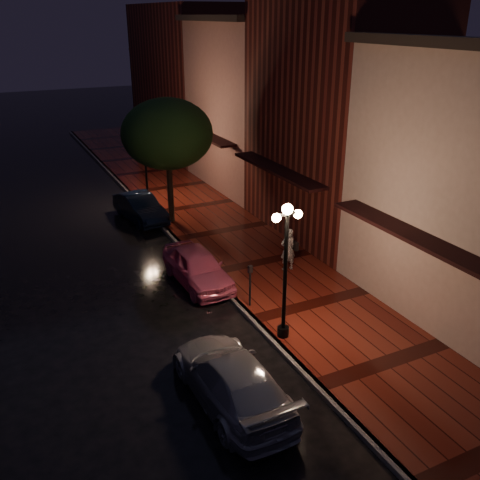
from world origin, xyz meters
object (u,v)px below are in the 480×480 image
navy_car (140,207)px  woman_with_umbrella (289,232)px  street_tree (168,136)px  parking_meter (250,282)px  streetlamp_near (285,264)px  silver_car (232,379)px  streetlamp_far (145,158)px  pink_car (197,267)px

navy_car → woman_with_umbrella: 8.96m
navy_car → woman_with_umbrella: (3.46, -8.19, 1.09)m
street_tree → parking_meter: bearing=-92.1°
streetlamp_near → street_tree: size_ratio=0.74×
street_tree → woman_with_umbrella: street_tree is taller
street_tree → silver_car: street_tree is taller
woman_with_umbrella → navy_car: bearing=-65.4°
streetlamp_far → street_tree: 3.44m
street_tree → navy_car: size_ratio=1.49×
pink_car → streetlamp_near: bearing=-80.3°
street_tree → pink_car: (-1.21, -6.32, -3.57)m
pink_car → navy_car: size_ratio=1.02×
streetlamp_near → navy_car: streetlamp_near is taller
streetlamp_far → pink_car: (-0.95, -9.32, -1.92)m
streetlamp_far → pink_car: streetlamp_far is taller
woman_with_umbrella → parking_meter: size_ratio=1.60×
streetlamp_near → streetlamp_far: bearing=90.0°
navy_car → silver_car: 14.12m
street_tree → navy_car: bearing=136.2°
navy_car → silver_car: size_ratio=0.83×
streetlamp_far → parking_meter: bearing=-90.3°
streetlamp_far → parking_meter: 11.99m
woman_with_umbrella → street_tree: bearing=-70.5°
streetlamp_far → navy_car: (-0.95, -1.85, -1.96)m
navy_car → street_tree: bearing=-51.6°
streetlamp_near → woman_with_umbrella: streetlamp_near is taller
silver_car → navy_car: bearing=-97.5°
navy_car → woman_with_umbrella: woman_with_umbrella is taller
pink_car → woman_with_umbrella: size_ratio=1.66×
streetlamp_near → street_tree: bearing=88.7°
streetlamp_near → silver_car: bearing=-144.7°
streetlamp_near → silver_car: size_ratio=0.92×
parking_meter → streetlamp_near: bearing=-97.4°
streetlamp_near → woman_with_umbrella: (2.51, 3.96, -0.87)m
street_tree → navy_car: street_tree is taller
streetlamp_far → street_tree: (0.26, -3.01, 1.64)m
silver_car → parking_meter: 4.75m
navy_car → woman_with_umbrella: bearing=-74.9°
street_tree → pink_car: size_ratio=1.46×
streetlamp_near → streetlamp_far: size_ratio=1.00×
streetlamp_far → street_tree: street_tree is taller
silver_car → woman_with_umbrella: woman_with_umbrella is taller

